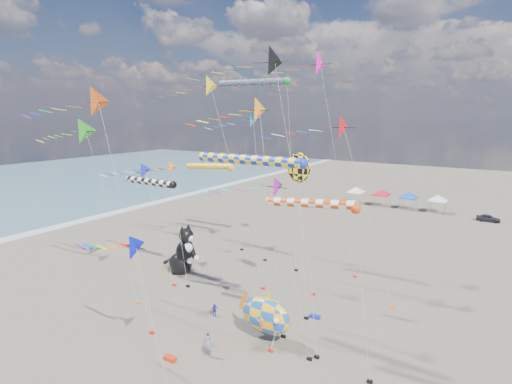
{
  "coord_description": "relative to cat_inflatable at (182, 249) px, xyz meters",
  "views": [
    {
      "loc": [
        18.63,
        -16.3,
        17.34
      ],
      "look_at": [
        0.79,
        12.0,
        10.84
      ],
      "focal_mm": 28.0,
      "sensor_mm": 36.0,
      "label": 1
    }
  ],
  "objects": [
    {
      "name": "angelfish_kite",
      "position": [
        13.76,
        0.1,
        9.87
      ],
      "size": [
        3.74,
        3.02,
        14.13
      ],
      "color": "yellow",
      "rests_on": "ground"
    },
    {
      "name": "delta_kite_6",
      "position": [
        2.57,
        8.23,
        13.66
      ],
      "size": [
        9.15,
        2.05,
        17.85
      ],
      "color": "#188DD5",
      "rests_on": "ground"
    },
    {
      "name": "fish_inflatable",
      "position": [
        14.73,
        -6.7,
        -0.61
      ],
      "size": [
        5.77,
        2.76,
        4.41
      ],
      "color": "blue",
      "rests_on": "ground"
    },
    {
      "name": "child_green",
      "position": [
        11.33,
        -9.56,
        -2.32
      ],
      "size": [
        0.55,
        0.46,
        1.03
      ],
      "primitive_type": "imported",
      "rotation": [
        0.0,
        0.0,
        -0.16
      ],
      "color": "#1E764A",
      "rests_on": "ground"
    },
    {
      "name": "delta_kite_11",
      "position": [
        4.01,
        1.28,
        16.98
      ],
      "size": [
        13.02,
        2.22,
        21.26
      ],
      "color": "yellow",
      "rests_on": "ground"
    },
    {
      "name": "kite_bag_0",
      "position": [
        10.21,
        -12.48,
        -2.69
      ],
      "size": [
        0.9,
        0.44,
        0.3
      ],
      "primitive_type": "cube",
      "color": "red",
      "rests_on": "ground"
    },
    {
      "name": "tent_row",
      "position": [
        12.06,
        45.29,
        0.31
      ],
      "size": [
        19.2,
        4.2,
        3.8
      ],
      "color": "white",
      "rests_on": "ground"
    },
    {
      "name": "kite_bag_2",
      "position": [
        16.52,
        -1.34,
        -2.69
      ],
      "size": [
        0.9,
        0.44,
        0.3
      ],
      "primitive_type": "cube",
      "color": "#1226B5",
      "rests_on": "ground"
    },
    {
      "name": "delta_kite_2",
      "position": [
        12.28,
        -5.47,
        14.57
      ],
      "size": [
        9.37,
        2.04,
        18.76
      ],
      "color": "orange",
      "rests_on": "ground"
    },
    {
      "name": "windsock_4",
      "position": [
        5.0,
        7.37,
        17.91
      ],
      "size": [
        10.27,
        0.84,
        21.25
      ],
      "color": "#178034",
      "rests_on": "ground"
    },
    {
      "name": "windsock_1",
      "position": [
        -3.49,
        9.92,
        7.78
      ],
      "size": [
        8.92,
        0.81,
        11.07
      ],
      "color": "#FFAD15",
      "rests_on": "ground"
    },
    {
      "name": "kite_bag_3",
      "position": [
        12.68,
        -2.03,
        -2.69
      ],
      "size": [
        0.9,
        0.44,
        0.3
      ],
      "primitive_type": "cube",
      "color": "black",
      "rests_on": "ground"
    },
    {
      "name": "windsock_3",
      "position": [
        13.48,
        -6.62,
        11.19
      ],
      "size": [
        10.57,
        0.77,
        14.47
      ],
      "color": "#122DB6",
      "rests_on": "ground"
    },
    {
      "name": "delta_kite_7",
      "position": [
        -3.13,
        -2.93,
        8.47
      ],
      "size": [
        10.58,
        1.77,
        12.6
      ],
      "color": "#1A23CC",
      "rests_on": "ground"
    },
    {
      "name": "person_adult",
      "position": [
        12.27,
        -10.68,
        -2.03
      ],
      "size": [
        0.7,
        0.6,
        1.62
      ],
      "primitive_type": "imported",
      "rotation": [
        0.0,
        0.0,
        0.43
      ],
      "color": "slate",
      "rests_on": "ground"
    },
    {
      "name": "delta_kite_10",
      "position": [
        0.63,
        -10.65,
        15.25
      ],
      "size": [
        15.31,
        2.55,
        19.66
      ],
      "color": "#C04715",
      "rests_on": "ground"
    },
    {
      "name": "delta_kite_9",
      "position": [
        16.85,
        4.1,
        13.16
      ],
      "size": [
        12.74,
        2.5,
        17.52
      ],
      "color": "red",
      "rests_on": "ground"
    },
    {
      "name": "parked_car",
      "position": [
        27.64,
        43.29,
        -2.23
      ],
      "size": [
        3.57,
        1.47,
        1.21
      ],
      "primitive_type": "imported",
      "rotation": [
        0.0,
        0.0,
        1.56
      ],
      "color": "#26262D",
      "rests_on": "ground"
    },
    {
      "name": "delta_kite_1",
      "position": [
        -3.15,
        -7.66,
        12.86
      ],
      "size": [
        12.0,
        2.51,
        17.21
      ],
      "color": "#299521",
      "rests_on": "ground"
    },
    {
      "name": "ground",
      "position": [
        10.56,
        -14.71,
        -2.84
      ],
      "size": [
        260.0,
        260.0,
        0.0
      ],
      "primitive_type": "plane",
      "color": "brown",
      "rests_on": "ground"
    },
    {
      "name": "child_blue",
      "position": [
        8.94,
        -5.71,
        -2.25
      ],
      "size": [
        0.6,
        0.74,
        1.17
      ],
      "primitive_type": "imported",
      "rotation": [
        0.0,
        0.0,
        1.03
      ],
      "color": "#252599",
      "rests_on": "ground"
    },
    {
      "name": "windsock_2",
      "position": [
        -1.4,
        -2.41,
        7.61
      ],
      "size": [
        8.07,
        0.77,
        10.89
      ],
      "color": "black",
      "rests_on": "ground"
    },
    {
      "name": "delta_kite_8",
      "position": [
        10.39,
        -15.9,
        6.17
      ],
      "size": [
        8.54,
        1.83,
        10.28
      ],
      "color": "#0614CC",
      "rests_on": "ground"
    },
    {
      "name": "delta_kite_4",
      "position": [
        14.27,
        -7.11,
        9.1
      ],
      "size": [
        9.81,
        1.7,
        13.21
      ],
      "color": "purple",
      "rests_on": "ground"
    },
    {
      "name": "delta_kite_5",
      "position": [
        11.06,
        9.16,
        19.45
      ],
      "size": [
        16.0,
        2.84,
        23.97
      ],
      "color": "#F618AC",
      "rests_on": "ground"
    },
    {
      "name": "cat_inflatable",
      "position": [
        0.0,
        0.0,
        0.0
      ],
      "size": [
        4.28,
        2.26,
        5.68
      ],
      "primitive_type": null,
      "rotation": [
        0.0,
        0.0,
        -0.04
      ],
      "color": "black",
      "rests_on": "ground"
    },
    {
      "name": "delta_kite_3",
      "position": [
        9.28,
        2.73,
        19.31
      ],
      "size": [
        15.29,
        3.07,
        23.91
      ],
      "color": "black",
      "rests_on": "ground"
    },
    {
      "name": "windsock_0",
      "position": [
        18.79,
        -7.28,
        8.65
      ],
      "size": [
        7.95,
        0.65,
        11.9
      ],
      "color": "#C23C0D",
      "rests_on": "ground"
    },
    {
      "name": "delta_kite_0",
      "position": [
        -8.09,
        5.2,
        7.48
      ],
      "size": [
        10.34,
        1.82,
        11.59
      ],
      "color": "orange",
      "rests_on": "ground"
    }
  ]
}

